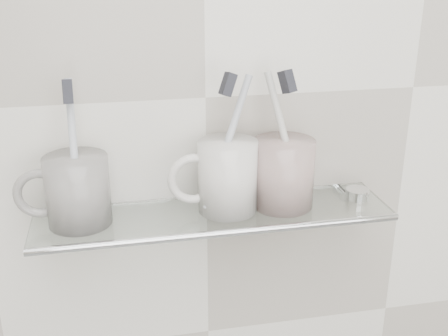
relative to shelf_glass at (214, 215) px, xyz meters
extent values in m
plane|color=silver|center=(0.00, 0.06, 0.15)|extent=(2.50, 0.00, 2.50)
cube|color=silver|center=(0.00, 0.00, 0.00)|extent=(0.50, 0.12, 0.01)
cylinder|color=silver|center=(0.00, -0.06, 0.00)|extent=(0.50, 0.01, 0.01)
cylinder|color=silver|center=(-0.21, 0.05, -0.01)|extent=(0.02, 0.03, 0.02)
cylinder|color=silver|center=(0.21, 0.05, -0.01)|extent=(0.02, 0.03, 0.02)
cylinder|color=silver|center=(-0.18, 0.00, 0.05)|extent=(0.09, 0.09, 0.09)
torus|color=silver|center=(-0.23, 0.00, 0.05)|extent=(0.07, 0.01, 0.07)
cylinder|color=silver|center=(-0.18, 0.00, 0.10)|extent=(0.01, 0.06, 0.19)
cube|color=#24252B|center=(-0.18, 0.00, 0.19)|extent=(0.01, 0.03, 0.03)
cylinder|color=white|center=(0.02, 0.00, 0.06)|extent=(0.10, 0.10, 0.10)
torus|color=white|center=(-0.03, 0.00, 0.06)|extent=(0.07, 0.01, 0.07)
cylinder|color=silver|center=(0.02, 0.00, 0.10)|extent=(0.08, 0.05, 0.18)
cube|color=#24252B|center=(0.02, 0.00, 0.19)|extent=(0.02, 0.03, 0.04)
cylinder|color=silver|center=(0.10, 0.00, 0.05)|extent=(0.10, 0.10, 0.10)
torus|color=silver|center=(0.05, 0.00, 0.05)|extent=(0.07, 0.01, 0.07)
cylinder|color=beige|center=(0.10, 0.00, 0.10)|extent=(0.05, 0.06, 0.18)
cube|color=#24252B|center=(0.10, 0.00, 0.19)|extent=(0.02, 0.03, 0.04)
cylinder|color=silver|center=(0.22, 0.00, 0.01)|extent=(0.03, 0.03, 0.01)
camera|label=1|loc=(-0.13, -0.70, 0.35)|focal=45.00mm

